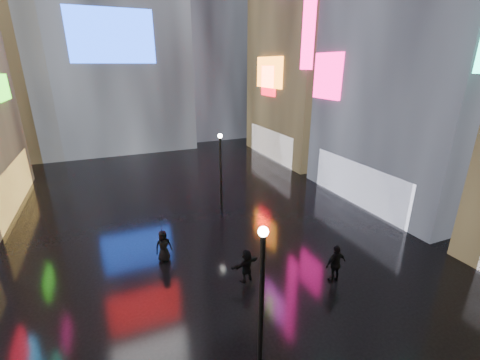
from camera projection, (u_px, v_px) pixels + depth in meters
ground at (194, 213)px, 21.53m from camera, size 140.00×140.00×0.00m
building_right_far at (319, 15)px, 31.30m from camera, size 10.28×12.00×28.00m
tower_flank_right at (202, 2)px, 41.59m from camera, size 12.00×12.00×34.00m
lamp_near at (262, 294)px, 9.52m from camera, size 0.30×0.30×5.20m
lamp_far at (221, 167)px, 21.38m from camera, size 0.30×0.30×5.20m
pedestrian_3 at (336, 264)px, 14.43m from camera, size 1.11×0.51×1.85m
pedestrian_4 at (164, 246)px, 16.00m from camera, size 0.87×0.62×1.67m
pedestrian_5 at (247, 266)px, 14.52m from camera, size 1.55×0.83×1.59m
umbrella_2 at (161, 224)px, 15.57m from camera, size 1.23×1.23×0.85m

